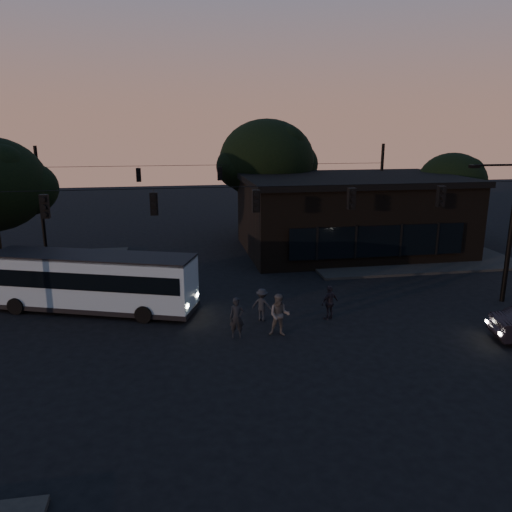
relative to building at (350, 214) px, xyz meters
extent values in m
plane|color=black|center=(-9.00, -15.97, -2.71)|extent=(120.00, 120.00, 0.00)
cube|color=black|center=(3.00, -1.97, -2.63)|extent=(14.00, 10.00, 0.15)
cube|color=black|center=(-23.00, -1.97, -2.63)|extent=(14.00, 10.00, 0.15)
cube|color=black|center=(0.00, 0.03, -0.21)|extent=(15.00, 10.00, 5.00)
cube|color=black|center=(0.00, 0.03, 2.49)|extent=(15.40, 10.40, 0.40)
cube|color=black|center=(0.00, -5.09, -0.91)|extent=(11.50, 0.18, 2.00)
cylinder|color=black|center=(-5.00, 6.03, -0.71)|extent=(0.44, 0.44, 4.00)
ellipsoid|color=black|center=(-5.00, 6.03, 3.49)|extent=(7.60, 7.60, 6.46)
cylinder|color=black|center=(9.00, 2.03, -1.21)|extent=(0.44, 0.44, 3.00)
ellipsoid|color=black|center=(9.00, 2.03, 1.94)|extent=(5.20, 5.20, 4.42)
cylinder|color=black|center=(4.00, -11.97, 1.04)|extent=(0.24, 0.24, 7.50)
cylinder|color=black|center=(-9.00, -11.97, 3.49)|extent=(26.00, 0.03, 0.03)
cube|color=black|center=(-18.00, -11.97, 2.84)|extent=(0.34, 0.30, 1.00)
cube|color=black|center=(-13.50, -11.97, 2.84)|extent=(0.34, 0.30, 1.00)
cube|color=black|center=(-9.00, -11.97, 2.84)|extent=(0.34, 0.30, 1.00)
cube|color=black|center=(-4.50, -11.97, 2.84)|extent=(0.34, 0.30, 1.00)
cube|color=black|center=(0.00, -11.97, 2.84)|extent=(0.34, 0.30, 1.00)
cylinder|color=black|center=(-22.00, 4.03, 1.04)|extent=(0.24, 0.24, 7.50)
cylinder|color=black|center=(4.00, 4.03, 1.04)|extent=(0.24, 0.24, 7.50)
cylinder|color=black|center=(-9.00, 4.03, 3.29)|extent=(26.00, 0.03, 0.03)
cube|color=black|center=(-15.00, 4.03, 2.64)|extent=(0.34, 0.30, 1.00)
cube|color=black|center=(-9.00, 4.03, 2.64)|extent=(0.34, 0.30, 1.00)
cube|color=black|center=(-3.00, 4.03, 2.64)|extent=(0.34, 0.30, 1.00)
cube|color=#89A1AE|center=(-16.68, -9.74, -1.12)|extent=(10.18, 5.50, 2.36)
cube|color=black|center=(-16.68, -9.74, -0.89)|extent=(9.82, 5.40, 0.82)
cube|color=black|center=(-16.68, -9.74, 0.06)|extent=(10.18, 5.50, 0.14)
cube|color=black|center=(-16.68, -9.74, -2.39)|extent=(10.29, 5.59, 0.23)
cylinder|color=black|center=(-20.36, -9.64, -2.30)|extent=(0.85, 0.49, 0.82)
cylinder|color=black|center=(-19.60, -7.50, -2.30)|extent=(0.85, 0.49, 0.82)
cylinder|color=black|center=(-14.24, -11.82, -2.30)|extent=(0.85, 0.49, 0.82)
cylinder|color=black|center=(-13.47, -9.68, -2.30)|extent=(0.85, 0.49, 0.82)
imported|color=black|center=(-10.21, -14.15, -1.82)|extent=(0.68, 0.47, 1.77)
imported|color=#45413F|center=(-8.38, -14.27, -1.77)|extent=(1.06, 0.91, 1.87)
imported|color=black|center=(-5.65, -12.83, -1.88)|extent=(1.04, 0.78, 1.65)
imported|color=black|center=(-8.79, -12.44, -1.93)|extent=(1.15, 1.00, 1.55)
camera|label=1|loc=(-12.82, -33.93, 6.08)|focal=35.00mm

